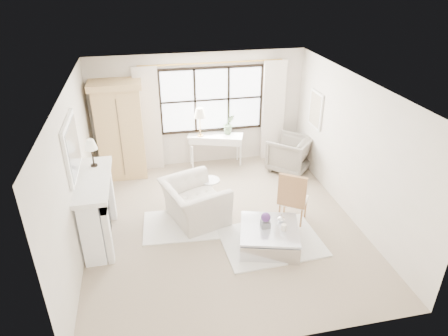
{
  "coord_description": "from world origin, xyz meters",
  "views": [
    {
      "loc": [
        -1.27,
        -6.18,
        4.51
      ],
      "look_at": [
        0.06,
        0.2,
        1.11
      ],
      "focal_mm": 32.0,
      "sensor_mm": 36.0,
      "label": 1
    }
  ],
  "objects_px": {
    "armoire": "(120,130)",
    "club_armchair": "(194,202)",
    "console_table": "(215,150)",
    "coffee_table": "(269,237)"
  },
  "relations": [
    {
      "from": "armoire",
      "to": "console_table",
      "type": "xyz_separation_m",
      "value": [
        2.18,
        0.06,
        -0.74
      ]
    },
    {
      "from": "console_table",
      "to": "club_armchair",
      "type": "bearing_deg",
      "value": -92.36
    },
    {
      "from": "armoire",
      "to": "console_table",
      "type": "height_order",
      "value": "armoire"
    },
    {
      "from": "console_table",
      "to": "club_armchair",
      "type": "distance_m",
      "value": 2.36
    },
    {
      "from": "armoire",
      "to": "club_armchair",
      "type": "relative_size",
      "value": 1.86
    },
    {
      "from": "armoire",
      "to": "club_armchair",
      "type": "height_order",
      "value": "armoire"
    },
    {
      "from": "console_table",
      "to": "armoire",
      "type": "bearing_deg",
      "value": -160.14
    },
    {
      "from": "club_armchair",
      "to": "coffee_table",
      "type": "relative_size",
      "value": 0.98
    },
    {
      "from": "console_table",
      "to": "coffee_table",
      "type": "distance_m",
      "value": 3.32
    },
    {
      "from": "armoire",
      "to": "coffee_table",
      "type": "xyz_separation_m",
      "value": [
        2.51,
        -3.24,
        -0.96
      ]
    }
  ]
}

